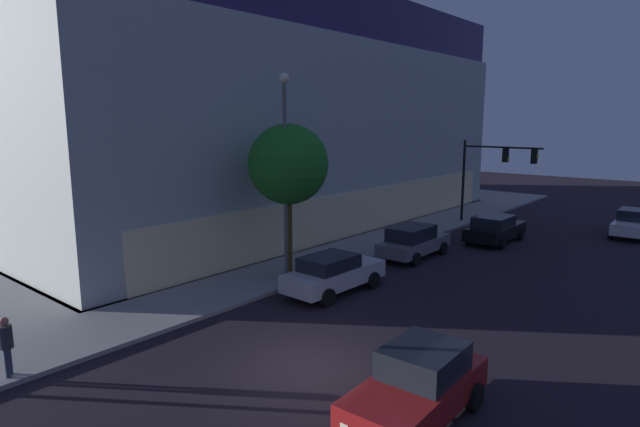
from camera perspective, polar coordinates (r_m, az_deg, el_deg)
ground_plane at (r=15.66m, az=-1.37°, el=-16.49°), size 120.00×120.00×0.00m
modern_building at (r=39.52m, az=-9.08°, el=10.41°), size 35.78×23.35×14.76m
traffic_light_far_corner at (r=36.39m, az=18.42°, el=5.08°), size 0.52×5.36×5.57m
street_lamp_sidewalk at (r=22.40m, az=-3.85°, el=6.52°), size 0.44×0.44×8.83m
sidewalk_tree at (r=23.03m, az=-3.49°, el=5.35°), size 3.57×3.57×6.76m
pedestrian_waiting at (r=16.76m, az=-31.13°, el=-11.90°), size 0.36×0.36×1.68m
car_red at (r=13.10m, az=10.70°, el=-17.97°), size 4.36×2.12×1.77m
car_silver at (r=21.57m, az=1.46°, el=-6.52°), size 4.80×2.14×1.62m
car_grey at (r=27.43m, az=10.17°, el=-2.99°), size 4.75×2.10×1.69m
car_black at (r=32.06m, az=18.58°, el=-1.56°), size 4.73×2.23×1.60m
car_white at (r=37.24m, az=30.99°, el=-0.90°), size 4.50×2.07×1.65m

